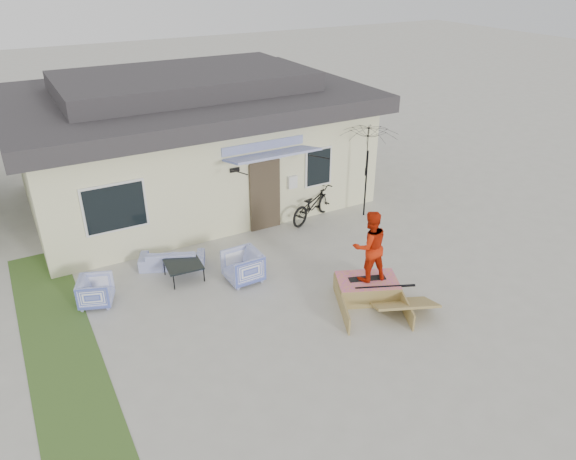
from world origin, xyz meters
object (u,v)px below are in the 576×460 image
patio_umbrella (367,162)px  skate_ramp (367,288)px  loveseat (172,255)px  skateboard (367,278)px  coffee_table (184,271)px  armchair_left (96,290)px  skater (370,245)px  armchair_right (243,265)px  bicycle (313,201)px

patio_umbrella → skate_ramp: bearing=-125.1°
loveseat → skateboard: size_ratio=1.90×
loveseat → coffee_table: size_ratio=1.94×
skate_ramp → patio_umbrella: bearing=77.9°
armchair_left → skater: skater is taller
armchair_left → coffee_table: bearing=-67.4°
skateboard → armchair_right: bearing=157.5°
armchair_right → coffee_table: size_ratio=1.01×
skate_ramp → skateboard: (0.02, 0.04, 0.26)m
armchair_left → skater: 6.39m
coffee_table → patio_umbrella: patio_umbrella is taller
patio_umbrella → bicycle: bearing=161.9°
skateboard → patio_umbrella: bearing=74.1°
armchair_left → skate_ramp: (5.66, -2.80, -0.14)m
armchair_left → patio_umbrella: bearing=-63.5°
coffee_table → patio_umbrella: bearing=7.7°
bicycle → skate_ramp: (-1.05, -4.22, -0.39)m
skateboard → coffee_table: bearing=160.6°
skater → skate_ramp: bearing=76.3°
loveseat → skate_ramp: size_ratio=0.89×
armchair_left → skateboard: bearing=-95.7°
loveseat → bicycle: bearing=-148.8°
loveseat → bicycle: bicycle is taller
armchair_left → bicycle: bicycle is taller
skate_ramp → skateboard: 0.27m
bicycle → skate_ramp: bicycle is taller
coffee_table → skateboard: skateboard is taller
armchair_right → skate_ramp: size_ratio=0.46×
armchair_left → patio_umbrella: size_ratio=0.34×
armchair_right → skater: 3.21m
patio_umbrella → skateboard: size_ratio=2.52×
armchair_right → armchair_left: bearing=-103.6°
skate_ramp → skater: 1.15m
coffee_table → skate_ramp: 4.55m
skateboard → loveseat: bearing=154.8°
coffee_table → skater: 4.69m
loveseat → patio_umbrella: (6.20, 0.12, 1.42)m
bicycle → patio_umbrella: 1.99m
bicycle → patio_umbrella: size_ratio=0.89×
armchair_left → skater: size_ratio=0.44×
armchair_left → bicycle: size_ratio=0.38×
armchair_right → coffee_table: (-1.26, 0.80, -0.22)m
coffee_table → bicycle: bearing=16.3°
skateboard → skater: size_ratio=0.51×
loveseat → coffee_table: bearing=119.1°
bicycle → patio_umbrella: (1.57, -0.51, 1.12)m
skate_ramp → skateboard: size_ratio=2.15×
coffee_table → skater: bearing=-38.8°
bicycle → armchair_right: bearing=99.5°
loveseat → armchair_left: bearing=44.6°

